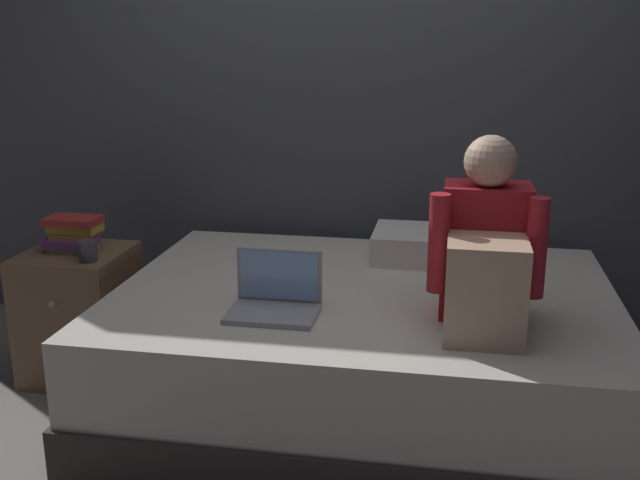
% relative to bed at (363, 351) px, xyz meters
% --- Properties ---
extents(ground_plane, '(8.00, 8.00, 0.00)m').
position_rel_bed_xyz_m(ground_plane, '(-0.20, -0.30, -0.26)').
color(ground_plane, gray).
extents(wall_back, '(5.60, 0.10, 2.70)m').
position_rel_bed_xyz_m(wall_back, '(-0.20, 0.90, 1.09)').
color(wall_back, '#4C4F54').
rests_on(wall_back, ground_plane).
extents(bed, '(2.00, 1.50, 0.53)m').
position_rel_bed_xyz_m(bed, '(0.00, 0.00, 0.00)').
color(bed, '#332D2B').
rests_on(bed, ground_plane).
extents(nightstand, '(0.44, 0.46, 0.59)m').
position_rel_bed_xyz_m(nightstand, '(-1.30, 0.10, 0.03)').
color(nightstand, brown).
rests_on(nightstand, ground_plane).
extents(person_sitting, '(0.39, 0.44, 0.66)m').
position_rel_bed_xyz_m(person_sitting, '(0.45, -0.29, 0.52)').
color(person_sitting, '#B21E28').
rests_on(person_sitting, bed).
extents(laptop, '(0.32, 0.23, 0.22)m').
position_rel_bed_xyz_m(laptop, '(-0.29, -0.31, 0.32)').
color(laptop, '#9EA0A5').
rests_on(laptop, bed).
extents(pillow, '(0.56, 0.36, 0.13)m').
position_rel_bed_xyz_m(pillow, '(0.27, 0.45, 0.33)').
color(pillow, silver).
rests_on(pillow, bed).
extents(book_stack, '(0.23, 0.16, 0.15)m').
position_rel_bed_xyz_m(book_stack, '(-1.31, 0.12, 0.40)').
color(book_stack, beige).
rests_on(book_stack, nightstand).
extents(mug, '(0.08, 0.08, 0.09)m').
position_rel_bed_xyz_m(mug, '(-1.17, -0.02, 0.37)').
color(mug, '#3D3D42').
rests_on(mug, nightstand).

